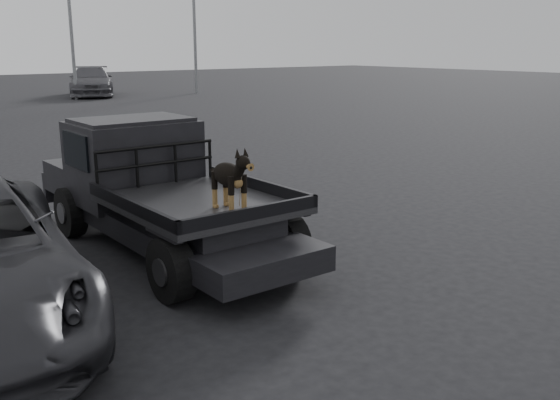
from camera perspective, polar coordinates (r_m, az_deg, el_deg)
ground at (r=7.61m, az=-0.74°, el=-8.00°), size 120.00×120.00×0.00m
flatbed_ute at (r=8.97m, az=-10.41°, el=-1.70°), size 2.00×5.40×0.92m
ute_cab at (r=9.62m, az=-13.29°, el=4.70°), size 1.72×1.30×0.88m
headache_rack at (r=8.98m, az=-11.21°, el=3.10°), size 1.80×0.08×0.55m
dog at (r=7.46m, az=-4.69°, el=1.87°), size 0.32×0.60×0.74m
distant_car_b at (r=37.91m, az=-16.88°, el=10.35°), size 4.24×6.14×1.65m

